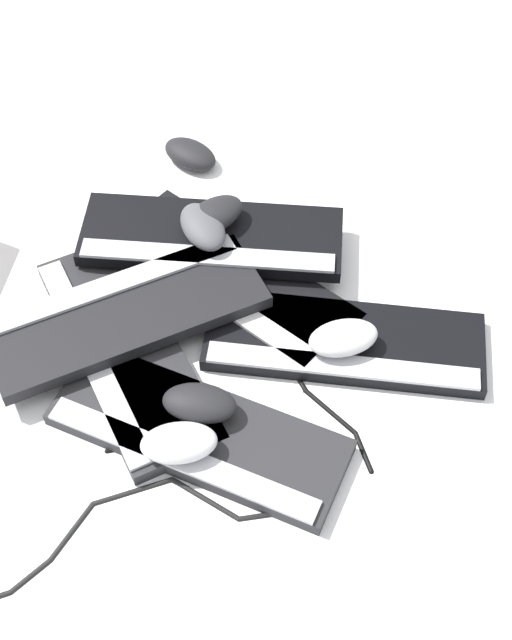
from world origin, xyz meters
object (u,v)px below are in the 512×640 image
object	(u,v)px
keyboard_1	(344,343)
keyboard_2	(232,279)
keyboard_3	(125,350)
mouse_5	(179,443)
keyboard_4	(126,313)
mouse_3	(190,154)
mouse_1	(214,215)
keyboard_0	(198,434)
mouse_0	(343,338)
mouse_2	(199,403)
keyboard_5	(211,238)
mouse_4	(203,227)

from	to	relation	value
keyboard_1	keyboard_2	size ratio (longest dim) A/B	1.04
keyboard_3	mouse_5	bearing A→B (deg)	28.28
keyboard_4	mouse_3	xyz separation A→B (m)	(-0.39, 0.08, -0.02)
keyboard_4	mouse_1	world-z (taller)	mouse_1
keyboard_0	mouse_0	size ratio (longest dim) A/B	4.21
mouse_1	mouse_3	distance (m)	0.23
mouse_1	mouse_2	bearing A→B (deg)	-132.11
keyboard_0	keyboard_5	distance (m)	0.36
mouse_4	keyboard_2	bearing A→B (deg)	13.52
keyboard_1	mouse_5	world-z (taller)	mouse_5
mouse_1	keyboard_4	bearing A→B (deg)	-167.11
mouse_3	mouse_5	world-z (taller)	mouse_5
keyboard_2	mouse_0	size ratio (longest dim) A/B	3.97
mouse_0	mouse_2	xyz separation A→B (m)	(0.12, -0.22, 0.00)
keyboard_5	mouse_0	size ratio (longest dim) A/B	4.09
keyboard_0	mouse_4	bearing A→B (deg)	-178.81
keyboard_3	keyboard_4	distance (m)	0.06
keyboard_5	mouse_0	distance (m)	0.30
keyboard_2	mouse_1	distance (m)	0.11
keyboard_1	mouse_3	xyz separation A→B (m)	(-0.43, -0.27, 0.01)
keyboard_0	keyboard_3	distance (m)	0.19
mouse_4	mouse_3	bearing A→B (deg)	162.55
mouse_2	mouse_1	bearing A→B (deg)	-82.97
keyboard_1	mouse_0	size ratio (longest dim) A/B	4.13
keyboard_1	mouse_2	bearing A→B (deg)	-58.09
keyboard_1	keyboard_3	world-z (taller)	same
keyboard_5	mouse_4	xyz separation A→B (m)	(0.01, -0.01, 0.04)
keyboard_2	mouse_5	world-z (taller)	mouse_5
mouse_0	keyboard_3	bearing A→B (deg)	-15.07
keyboard_0	mouse_4	distance (m)	0.36
keyboard_1	keyboard_4	xyz separation A→B (m)	(-0.03, -0.35, 0.03)
mouse_2	mouse_3	size ratio (longest dim) A/B	1.00
mouse_2	mouse_3	distance (m)	0.57
keyboard_4	mouse_3	bearing A→B (deg)	168.94
keyboard_0	keyboard_4	world-z (taller)	keyboard_4
keyboard_5	mouse_3	xyz separation A→B (m)	(-0.23, -0.05, -0.02)
keyboard_1	mouse_0	bearing A→B (deg)	-16.24
mouse_1	keyboard_3	bearing A→B (deg)	-160.69
keyboard_1	keyboard_4	bearing A→B (deg)	-95.20
mouse_0	mouse_3	bearing A→B (deg)	-74.69
keyboard_3	mouse_3	size ratio (longest dim) A/B	4.18
keyboard_5	mouse_3	world-z (taller)	keyboard_5
mouse_0	keyboard_5	bearing A→B (deg)	-60.19
keyboard_4	mouse_2	world-z (taller)	mouse_2
keyboard_2	keyboard_4	size ratio (longest dim) A/B	0.95
mouse_4	mouse_5	world-z (taller)	mouse_4
mouse_4	keyboard_1	bearing A→B (deg)	24.64
mouse_2	keyboard_2	bearing A→B (deg)	-89.93
keyboard_2	mouse_5	bearing A→B (deg)	-10.92
mouse_0	mouse_1	size ratio (longest dim) A/B	1.00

